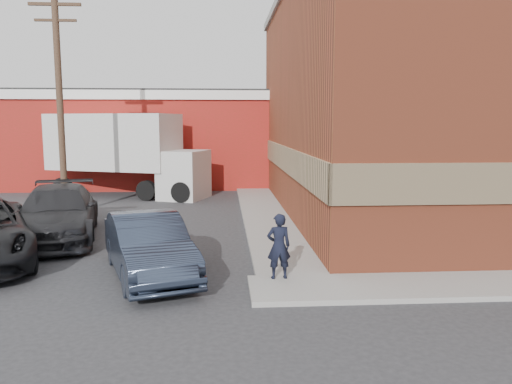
# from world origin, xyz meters

# --- Properties ---
(ground) EXTENTS (90.00, 90.00, 0.00)m
(ground) POSITION_xyz_m (0.00, 0.00, 0.00)
(ground) COLOR #28282B
(ground) RESTS_ON ground
(brick_building) EXTENTS (14.25, 18.25, 9.36)m
(brick_building) POSITION_xyz_m (8.50, 9.00, 4.68)
(brick_building) COLOR #963F26
(brick_building) RESTS_ON ground
(sidewalk_west) EXTENTS (1.80, 18.00, 0.12)m
(sidewalk_west) POSITION_xyz_m (0.60, 9.00, 0.06)
(sidewalk_west) COLOR gray
(sidewalk_west) RESTS_ON ground
(warehouse) EXTENTS (16.30, 8.30, 5.60)m
(warehouse) POSITION_xyz_m (-6.00, 20.00, 2.81)
(warehouse) COLOR maroon
(warehouse) RESTS_ON ground
(utility_pole) EXTENTS (2.00, 0.26, 9.00)m
(utility_pole) POSITION_xyz_m (-7.50, 9.00, 4.75)
(utility_pole) COLOR brown
(utility_pole) RESTS_ON ground
(man) EXTENTS (0.60, 0.42, 1.55)m
(man) POSITION_xyz_m (0.22, -0.25, 0.89)
(man) COLOR black
(man) RESTS_ON sidewalk_south
(sedan) EXTENTS (3.03, 4.92, 1.53)m
(sedan) POSITION_xyz_m (-2.90, 0.50, 0.76)
(sedan) COLOR #283042
(sedan) RESTS_ON ground
(suv_b) EXTENTS (3.54, 6.25, 1.71)m
(suv_b) POSITION_xyz_m (-6.43, 4.74, 0.85)
(suv_b) COLOR #242426
(suv_b) RESTS_ON ground
(box_truck) EXTENTS (8.86, 5.33, 4.20)m
(box_truck) POSITION_xyz_m (-5.88, 14.32, 2.42)
(box_truck) COLOR beige
(box_truck) RESTS_ON ground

